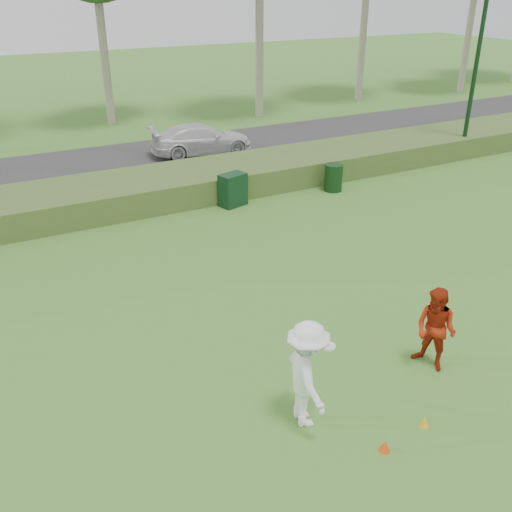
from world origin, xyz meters
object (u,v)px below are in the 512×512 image
player_red (435,329)px  utility_cabinet (233,190)px  cone_orange (385,446)px  cone_yellow (424,421)px  car_right (201,139)px  trash_bin (333,178)px  lamp_post (483,20)px  player_white (307,374)px

player_red → utility_cabinet: player_red is taller
cone_orange → cone_yellow: size_ratio=1.10×
utility_cabinet → car_right: bearing=61.1°
player_red → cone_yellow: player_red is taller
cone_orange → trash_bin: size_ratio=0.21×
lamp_post → player_white: (-15.11, -10.96, -4.58)m
trash_bin → car_right: car_right is taller
trash_bin → cone_orange: bearing=-121.0°
lamp_post → player_white: size_ratio=4.05×
cone_orange → car_right: size_ratio=0.05×
cone_orange → player_white: bearing=122.1°
lamp_post → car_right: size_ratio=1.84×
cone_yellow → trash_bin: trash_bin is taller
trash_bin → player_red: bearing=-114.2°
lamp_post → car_right: (-10.05, 5.61, -4.89)m
player_white → player_red: bearing=-75.1°
car_right → cone_orange: bearing=173.6°
car_right → trash_bin: bearing=-152.9°
car_right → utility_cabinet: bearing=173.6°
car_right → player_white: bearing=170.1°
player_red → trash_bin: (4.38, 9.75, -0.38)m
lamp_post → utility_cabinet: 12.64m
player_red → cone_orange: 2.81m
player_white → car_right: (5.06, 16.57, -0.30)m
utility_cabinet → cone_yellow: bearing=-114.2°
player_red → car_right: 16.53m
cone_yellow → trash_bin: (5.71, 11.00, 0.40)m
cone_orange → cone_yellow: 1.00m
player_white → player_red: size_ratio=1.15×
cone_yellow → lamp_post: bearing=42.1°
player_white → trash_bin: 12.42m
cone_yellow → utility_cabinet: size_ratio=0.17×
player_white → utility_cabinet: size_ratio=1.79×
utility_cabinet → car_right: (1.52, 6.33, 0.14)m
cone_yellow → player_red: bearing=43.5°
utility_cabinet → car_right: 6.51m
cone_orange → cone_yellow: bearing=8.1°
player_white → cone_yellow: (1.77, -1.10, -0.91)m
player_red → lamp_post: bearing=116.6°
player_red → cone_orange: (-2.31, -1.40, -0.77)m
lamp_post → trash_bin: size_ratio=8.20×
lamp_post → cone_yellow: lamp_post is taller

